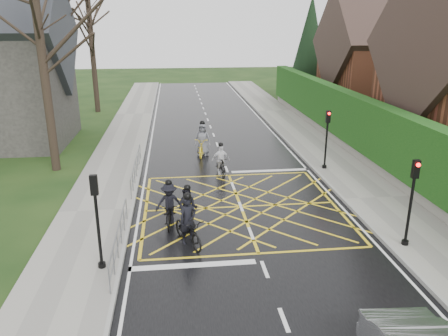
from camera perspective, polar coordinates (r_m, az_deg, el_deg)
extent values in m
plane|color=black|center=(18.64, 2.20, -5.07)|extent=(120.00, 120.00, 0.00)
cube|color=black|center=(18.63, 2.20, -5.06)|extent=(9.00, 80.00, 0.01)
cube|color=gray|center=(20.36, 19.18, -3.82)|extent=(3.00, 80.00, 0.15)
cube|color=gray|center=(18.71, -16.36, -5.51)|extent=(3.00, 80.00, 0.15)
cube|color=slate|center=(26.12, 17.20, 1.88)|extent=(0.50, 38.00, 0.70)
cube|color=#113E10|center=(25.70, 17.57, 5.62)|extent=(0.90, 38.00, 2.80)
cube|color=brown|center=(39.24, 20.18, 10.89)|extent=(9.00, 8.00, 6.00)
cube|color=#352620|center=(39.02, 20.66, 15.10)|extent=(9.80, 8.80, 8.80)
cube|color=brown|center=(40.28, 24.70, 18.42)|extent=(0.70, 0.70, 1.60)
cylinder|color=black|center=(45.44, 10.79, 9.51)|extent=(0.50, 0.50, 1.20)
cone|color=black|center=(44.99, 11.14, 15.05)|extent=(4.60, 4.60, 10.00)
cylinder|color=black|center=(23.81, -22.55, 12.44)|extent=(0.44, 0.44, 11.00)
cylinder|color=black|center=(31.76, -20.65, 14.75)|extent=(0.44, 0.44, 12.00)
cylinder|color=black|center=(39.51, -16.79, 14.19)|extent=(0.44, 0.44, 10.00)
cylinder|color=slate|center=(14.98, -13.64, -7.57)|extent=(0.05, 5.00, 0.05)
cylinder|color=slate|center=(15.18, -13.51, -9.10)|extent=(0.04, 5.00, 0.04)
cylinder|color=slate|center=(13.05, -14.72, -14.35)|extent=(0.04, 0.04, 1.00)
cylinder|color=slate|center=(17.44, -12.61, -5.46)|extent=(0.04, 0.04, 1.00)
cylinder|color=slate|center=(21.93, -11.48, 1.02)|extent=(0.05, 6.00, 0.05)
cylinder|color=slate|center=(22.07, -11.41, -0.09)|extent=(0.04, 6.00, 0.04)
cylinder|color=slate|center=(19.28, -12.06, -3.06)|extent=(0.04, 0.04, 1.00)
cylinder|color=slate|center=(24.94, -10.90, 1.98)|extent=(0.04, 0.04, 1.00)
cylinder|color=black|center=(23.24, 13.19, 3.17)|extent=(0.10, 0.10, 3.00)
cylinder|color=black|center=(23.62, 12.96, 0.01)|extent=(0.24, 0.24, 0.30)
cube|color=black|center=(22.92, 13.45, 6.55)|extent=(0.22, 0.16, 0.62)
sphere|color=#FF0C0C|center=(22.77, 13.58, 6.92)|extent=(0.14, 0.14, 0.14)
cylinder|color=black|center=(16.01, 23.12, -4.88)|extent=(0.10, 0.10, 3.00)
cylinder|color=black|center=(16.56, 22.53, -9.18)|extent=(0.24, 0.24, 0.30)
cube|color=black|center=(15.55, 23.76, -0.13)|extent=(0.22, 0.16, 0.62)
sphere|color=#FF0C0C|center=(15.40, 24.06, 0.36)|extent=(0.14, 0.14, 0.14)
cylinder|color=black|center=(13.94, -16.10, -7.55)|extent=(0.10, 0.10, 3.00)
cylinder|color=black|center=(14.57, -15.62, -12.33)|extent=(0.24, 0.24, 0.30)
cube|color=black|center=(13.40, -16.63, -2.15)|extent=(0.22, 0.16, 0.62)
sphere|color=#FF0C0C|center=(13.45, -16.62, -1.26)|extent=(0.14, 0.14, 0.14)
imported|color=black|center=(15.48, -4.68, -8.17)|extent=(1.43, 2.08, 1.03)
imported|color=black|center=(15.41, -4.73, -6.81)|extent=(0.76, 0.65, 1.76)
sphere|color=black|center=(15.05, -4.82, -3.72)|extent=(0.28, 0.28, 0.28)
imported|color=black|center=(16.57, -4.71, -6.27)|extent=(1.01, 1.82, 1.05)
imported|color=black|center=(16.54, -4.75, -5.25)|extent=(0.93, 0.82, 1.61)
sphere|color=black|center=(16.23, -4.82, -2.58)|extent=(0.25, 0.25, 0.25)
imported|color=black|center=(17.00, -7.10, -5.81)|extent=(0.74, 1.89, 0.98)
imported|color=black|center=(16.96, -7.15, -4.62)|extent=(1.10, 0.67, 1.66)
sphere|color=black|center=(16.65, -7.26, -1.93)|extent=(0.26, 0.26, 0.26)
imported|color=black|center=(22.23, -0.41, 0.32)|extent=(0.72, 1.76, 1.02)
imported|color=white|center=(22.25, -0.44, 1.06)|extent=(0.96, 0.51, 1.57)
sphere|color=black|center=(22.02, -0.45, 3.06)|extent=(0.25, 0.25, 0.25)
imported|color=gold|center=(25.56, -2.79, 2.85)|extent=(1.16, 2.24, 1.12)
imported|color=#5B5C63|center=(25.55, -2.82, 3.75)|extent=(1.03, 0.78, 1.91)
sphere|color=black|center=(25.32, -2.85, 5.88)|extent=(0.30, 0.30, 0.30)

